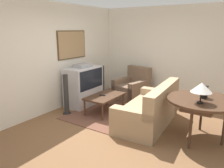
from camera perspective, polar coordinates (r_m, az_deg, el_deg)
ground_plane at (r=4.66m, az=2.85°, el=-11.95°), size 12.00×12.00×0.00m
wall_back at (r=5.62m, az=-16.13°, el=6.49°), size 12.00×0.10×2.70m
wall_right at (r=6.63m, az=14.66°, el=7.64°), size 0.06×12.00×2.70m
area_rug at (r=5.53m, az=-1.12°, el=-7.54°), size 1.92×1.63×0.01m
tv at (r=6.02m, az=-7.43°, el=-0.47°), size 1.03×0.58×1.14m
couch at (r=4.89m, az=9.89°, el=-6.82°), size 1.92×1.03×0.91m
armchair at (r=6.58m, az=5.33°, el=-1.26°), size 1.05×0.98×0.95m
coffee_table at (r=5.45m, az=-1.89°, el=-3.44°), size 1.04×0.62×0.45m
console_table at (r=4.34m, az=22.50°, el=-4.45°), size 1.26×1.26×0.81m
table_lamp at (r=3.99m, az=22.36°, el=-0.91°), size 0.36×0.36×0.36m
mantel_clock at (r=4.38m, az=23.10°, el=-1.94°), size 0.14×0.10×0.23m
remote at (r=5.43m, az=-2.56°, el=-2.93°), size 0.07×0.17×0.02m
speaker_tower_left at (r=5.45m, az=-11.89°, el=-2.96°), size 0.21×0.21×1.00m
speaker_tower_right at (r=6.56m, az=-2.56°, el=0.24°), size 0.21×0.21×1.00m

